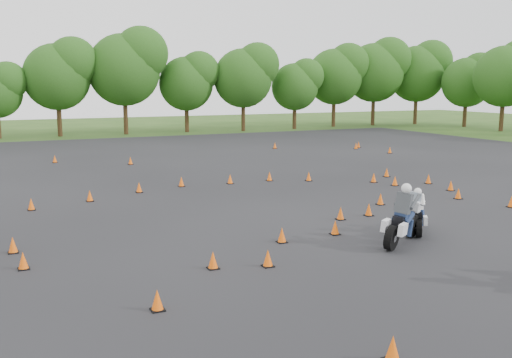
{
  "coord_description": "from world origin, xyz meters",
  "views": [
    {
      "loc": [
        -9.32,
        -16.1,
        4.89
      ],
      "look_at": [
        0.0,
        4.0,
        1.2
      ],
      "focal_mm": 40.0,
      "sensor_mm": 36.0,
      "label": 1
    }
  ],
  "objects": [
    {
      "name": "rider_white",
      "position": [
        3.38,
        -1.55,
        0.77
      ],
      "size": [
        1.66,
        1.95,
        1.52
      ],
      "primitive_type": null,
      "rotation": [
        0.0,
        0.0,
        0.93
      ],
      "color": "white",
      "rests_on": "ground"
    },
    {
      "name": "asphalt_pad",
      "position": [
        0.0,
        6.0,
        0.01
      ],
      "size": [
        62.0,
        62.0,
        0.0
      ],
      "primitive_type": "plane",
      "color": "black",
      "rests_on": "ground"
    },
    {
      "name": "treeline",
      "position": [
        6.24,
        35.55,
        4.61
      ],
      "size": [
        86.59,
        32.14,
        10.93
      ],
      "color": "#234D16",
      "rests_on": "ground"
    },
    {
      "name": "rider_grey",
      "position": [
        1.95,
        -2.45,
        0.98
      ],
      "size": [
        2.56,
        1.96,
        1.94
      ],
      "primitive_type": null,
      "rotation": [
        0.0,
        0.0,
        0.54
      ],
      "color": "#3B3F43",
      "rests_on": "ground"
    },
    {
      "name": "ground",
      "position": [
        0.0,
        0.0,
        0.0
      ],
      "size": [
        140.0,
        140.0,
        0.0
      ],
      "primitive_type": "plane",
      "color": "#2D5119",
      "rests_on": "ground"
    },
    {
      "name": "traffic_cones",
      "position": [
        0.28,
        5.08,
        0.23
      ],
      "size": [
        32.9,
        32.87,
        0.45
      ],
      "color": "#FD5E0A",
      "rests_on": "asphalt_pad"
    }
  ]
}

